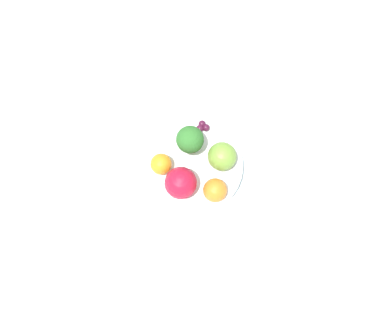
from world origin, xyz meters
The scene contains 10 objects.
ground_plane centered at (0.00, 0.00, 0.00)m, with size 6.00×6.00×0.00m, color gray.
table_surface centered at (0.00, 0.00, 0.01)m, with size 1.20×1.20×0.02m.
bowl centered at (0.00, 0.00, 0.04)m, with size 0.19×0.19×0.03m.
broccoli centered at (0.03, 0.00, 0.09)m, with size 0.05×0.05×0.07m.
apple_red centered at (-0.04, 0.02, 0.08)m, with size 0.06×0.06×0.06m.
apple_green centered at (0.00, -0.06, 0.08)m, with size 0.05×0.05×0.05m.
orange_front centered at (-0.06, -0.03, 0.08)m, with size 0.04×0.04×0.04m.
orange_back centered at (0.00, 0.06, 0.07)m, with size 0.04×0.04×0.04m.
grape_cluster centered at (0.07, -0.03, 0.06)m, with size 0.02×0.03×0.01m.
napkin centered at (-0.07, -0.22, 0.02)m, with size 0.19×0.18×0.01m.
Camera 1 is at (-0.22, 0.02, 0.72)m, focal length 35.00 mm.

